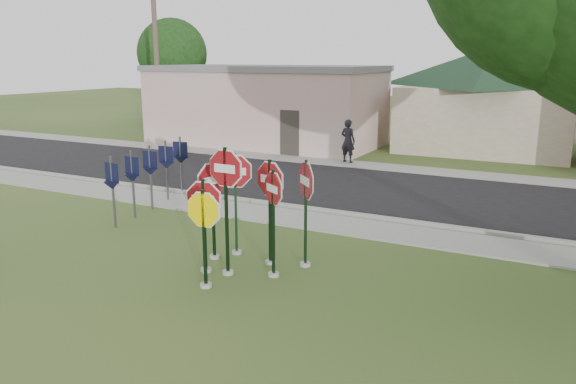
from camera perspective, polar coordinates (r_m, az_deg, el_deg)
The scene contains 19 objects.
ground at distance 11.46m, azimuth -7.66°, elevation -10.22°, with size 120.00×120.00×0.00m, color #314F1D.
sidewalk_near at distance 15.98m, azimuth 3.70°, elevation -3.12°, with size 60.00×1.60×0.06m, color gray.
road at distance 20.05m, azimuth 8.90°, elevation 0.14°, with size 60.00×7.00×0.04m, color black.
sidewalk_far at distance 24.08m, azimuth 12.19°, elevation 2.25°, with size 60.00×1.60×0.06m, color gray.
curb at distance 16.85m, azimuth 5.07°, elevation -2.12°, with size 60.00×0.20×0.14m, color gray.
stop_sign_center at distance 11.85m, azimuth -6.32°, elevation 0.04°, with size 1.12×0.24×2.90m.
stop_sign_yellow at distance 11.37m, azimuth -8.54°, elevation -3.60°, with size 1.02×0.24×2.15m.
stop_sign_left at distance 12.17m, azimuth -8.53°, elevation -2.22°, with size 1.05×0.31×2.19m.
stop_sign_right at distance 11.76m, azimuth -1.51°, elevation -1.82°, with size 0.84×0.55×2.44m.
stop_sign_back_right at distance 12.45m, azimuth -1.84°, elevation -0.53°, with size 1.06×0.31×2.53m.
stop_sign_back_left at distance 13.16m, azimuth -5.37°, elevation 0.29°, with size 0.91×0.63×2.56m.
stop_sign_far_right at distance 12.32m, azimuth 1.82°, elevation -0.56°, with size 0.84×0.82×2.55m.
stop_sign_far_left at distance 12.94m, azimuth -7.66°, elevation -0.37°, with size 0.32×1.10×2.45m.
route_sign_row at distance 17.72m, azimuth -13.80°, elevation 2.15°, with size 1.43×4.63×2.00m.
building_stucco at distance 30.64m, azimuth -2.28°, elevation 8.89°, with size 12.20×6.20×4.20m.
building_house at distance 30.83m, azimuth 20.10°, elevation 10.92°, with size 11.60×11.60×6.20m.
utility_pole_near at distance 31.12m, azimuth -13.26°, elevation 13.81°, with size 2.20×0.26×9.50m.
bg_tree_left at distance 41.73m, azimuth -11.67°, elevation 13.58°, with size 4.90×4.90×7.35m.
pedestrian at distance 25.03m, azimuth 6.11°, elevation 5.18°, with size 0.70×0.46×1.91m, color black.
Camera 1 is at (6.12, -8.54, 4.57)m, focal length 35.00 mm.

